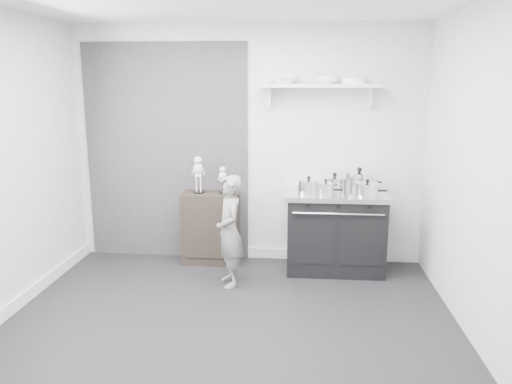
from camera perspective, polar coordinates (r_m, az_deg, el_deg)
ground at (r=4.43m, az=-3.35°, el=-15.27°), size 4.00×4.00×0.00m
room_shell at (r=4.10m, az=-4.58°, el=6.55°), size 4.02×3.62×2.71m
wall_shelf at (r=5.56m, az=7.31°, el=11.84°), size 1.30×0.26×0.24m
stove at (r=5.60m, az=9.03°, el=-4.41°), size 1.11×0.69×0.89m
side_cabinet at (r=5.81m, az=-5.20°, el=-4.06°), size 0.63×0.37×0.82m
child at (r=5.09m, az=-3.03°, el=-4.49°), size 0.40×0.49×1.15m
pot_front_left at (r=5.34m, az=6.04°, el=0.60°), size 0.32×0.24×0.20m
pot_back_left at (r=5.57m, az=8.96°, el=0.98°), size 0.37×0.28×0.20m
pot_back_right at (r=5.60m, az=11.69°, el=1.22°), size 0.40×0.32×0.26m
pot_front_right at (r=5.32m, az=12.58°, el=0.26°), size 0.33×0.24×0.19m
pot_front_center at (r=5.32m, az=7.99°, el=0.37°), size 0.27×0.18×0.16m
skeleton_full at (r=5.69m, az=-6.62°, el=2.30°), size 0.14×0.09×0.49m
skeleton_torso at (r=5.65m, az=-3.82°, el=1.61°), size 0.10×0.06×0.35m
bowl_large at (r=5.55m, az=3.26°, el=12.60°), size 0.28×0.28×0.07m
bowl_small at (r=5.55m, az=8.17°, el=12.52°), size 0.23×0.23×0.07m
plate_stack at (r=5.58m, az=11.16°, el=12.35°), size 0.26×0.26×0.06m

